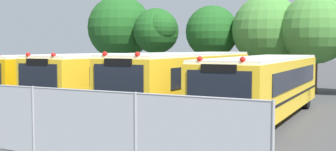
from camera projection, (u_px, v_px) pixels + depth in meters
ground_plane at (154, 109)px, 20.55m from camera, size 160.00×160.00×0.00m
school_bus_0 at (66, 76)px, 23.00m from camera, size 2.71×10.44×2.65m
school_bus_1 at (125, 77)px, 21.42m from camera, size 2.72×11.75×2.71m
school_bus_2 at (187, 79)px, 19.58m from camera, size 2.63×11.57×2.77m
school_bus_3 at (264, 84)px, 17.76m from camera, size 2.68×11.01×2.64m
tree_0 at (118, 28)px, 34.53m from camera, size 5.08×5.08×6.96m
tree_1 at (157, 30)px, 31.94m from camera, size 3.47×3.36×5.76m
tree_2 at (213, 31)px, 30.40m from camera, size 3.69×3.69×5.80m
tree_3 at (265, 31)px, 28.83m from camera, size 4.60×4.60×6.34m
tree_4 at (318, 28)px, 26.60m from camera, size 4.37×4.31×6.17m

